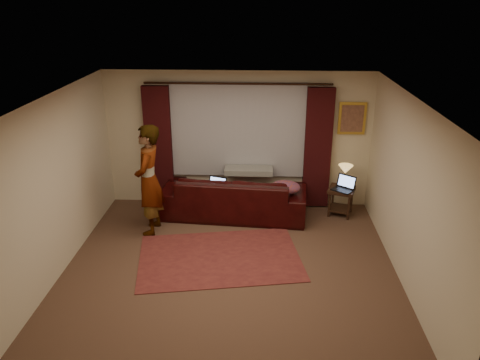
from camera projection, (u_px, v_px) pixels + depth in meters
The scene contains 20 objects.
floor at pixel (230, 271), 7.04m from camera, with size 5.00×5.00×0.01m, color brown.
ceiling at pixel (228, 100), 6.07m from camera, with size 5.00×5.00×0.02m, color silver.
wall_back at pixel (238, 140), 8.87m from camera, with size 5.00×0.02×2.60m, color beige.
wall_front at pixel (209, 301), 4.24m from camera, with size 5.00×0.02×2.60m, color beige.
wall_left at pixel (54, 189), 6.66m from camera, with size 0.02×5.00×2.60m, color beige.
wall_right at pixel (410, 195), 6.44m from camera, with size 0.02×5.00×2.60m, color beige.
sheer_curtain at pixel (238, 130), 8.74m from camera, with size 2.50×0.05×1.80m, color #A4A3AB.
drape_left at pixel (159, 146), 8.88m from camera, with size 0.50×0.14×2.30m, color black.
drape_right at pixel (318, 149), 8.74m from camera, with size 0.50×0.14×2.30m, color black.
curtain_rod at pixel (238, 84), 8.36m from camera, with size 0.04×0.04×3.40m, color black.
picture_frame at pixel (352, 118), 8.58m from camera, with size 0.50×0.04×0.60m, color gold.
sofa at pixel (234, 188), 8.64m from camera, with size 2.65×1.14×1.07m, color black.
throw_blanket at pixel (249, 156), 8.68m from camera, with size 0.90×0.36×0.11m, color gray.
clothing_pile at pixel (285, 188), 8.37m from camera, with size 0.54×0.42×0.23m, color brown.
laptop_sofa at pixel (215, 186), 8.43m from camera, with size 0.34×0.37×0.25m, color black, non-canonical shape.
area_rug at pixel (220, 257), 7.39m from camera, with size 2.51×1.68×0.01m, color maroon.
end_table at pixel (341, 201), 8.74m from camera, with size 0.46×0.46×0.53m, color black.
tiffany_lamp at pixel (345, 176), 8.63m from camera, with size 0.27×0.27×0.43m, color olive, non-canonical shape.
laptop_table at pixel (343, 184), 8.51m from camera, with size 0.36×0.39×0.26m, color black, non-canonical shape.
person at pixel (149, 180), 7.87m from camera, with size 0.56×0.56×1.92m, color gray.
Camera 1 is at (0.45, -6.00, 3.90)m, focal length 35.00 mm.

